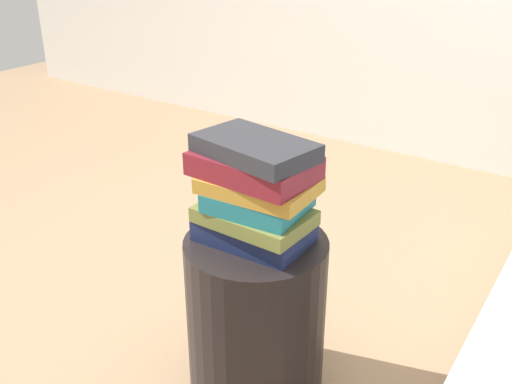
{
  "coord_description": "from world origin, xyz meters",
  "views": [
    {
      "loc": [
        0.76,
        -1.1,
        1.22
      ],
      "look_at": [
        0.0,
        0.0,
        0.6
      ],
      "focal_mm": 41.35,
      "sensor_mm": 36.0,
      "label": 1
    }
  ],
  "objects": [
    {
      "name": "book_maroon",
      "position": [
        -0.01,
        -0.0,
        0.67
      ],
      "size": [
        0.3,
        0.2,
        0.06
      ],
      "primitive_type": "cube",
      "rotation": [
        0.0,
        0.0,
        -0.04
      ],
      "color": "maroon",
      "rests_on": "book_ochre"
    },
    {
      "name": "book_navy",
      "position": [
        -0.01,
        0.01,
        0.49
      ],
      "size": [
        0.29,
        0.2,
        0.06
      ],
      "primitive_type": "cube",
      "rotation": [
        0.0,
        0.0,
        0.04
      ],
      "color": "#19234C",
      "rests_on": "side_table"
    },
    {
      "name": "book_teal",
      "position": [
        0.01,
        0.0,
        0.58
      ],
      "size": [
        0.25,
        0.2,
        0.05
      ],
      "primitive_type": "cube",
      "rotation": [
        0.0,
        0.0,
        0.07
      ],
      "color": "#1E727F",
      "rests_on": "book_olive"
    },
    {
      "name": "side_table",
      "position": [
        0.0,
        0.0,
        0.23
      ],
      "size": [
        0.38,
        0.38,
        0.46
      ],
      "primitive_type": "cylinder",
      "color": "black",
      "rests_on": "ground_plane"
    },
    {
      "name": "ground_plane",
      "position": [
        0.0,
        0.0,
        0.0
      ],
      "size": [
        8.0,
        8.0,
        0.0
      ],
      "primitive_type": "plane",
      "color": "#937556"
    },
    {
      "name": "book_ochre",
      "position": [
        0.01,
        0.0,
        0.62
      ],
      "size": [
        0.28,
        0.2,
        0.04
      ],
      "primitive_type": "cube",
      "rotation": [
        0.0,
        0.0,
        0.05
      ],
      "color": "#B7842D",
      "rests_on": "book_teal"
    },
    {
      "name": "book_charcoal",
      "position": [
        -0.0,
        -0.01,
        0.72
      ],
      "size": [
        0.32,
        0.22,
        0.04
      ],
      "primitive_type": "cube",
      "rotation": [
        0.0,
        0.0,
        -0.17
      ],
      "color": "#28282D",
      "rests_on": "book_maroon"
    },
    {
      "name": "book_olive",
      "position": [
        -0.0,
        -0.01,
        0.54
      ],
      "size": [
        0.29,
        0.19,
        0.04
      ],
      "primitive_type": "cube",
      "rotation": [
        0.0,
        0.0,
        -0.02
      ],
      "color": "olive",
      "rests_on": "book_navy"
    }
  ]
}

